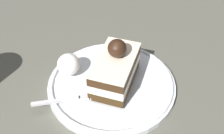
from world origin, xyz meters
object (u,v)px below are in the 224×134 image
Objects in this scene: dessert_plate at (112,83)px; cake_slice at (115,69)px; whipped_cream_dollop at (68,65)px; fork at (71,99)px.

dessert_plate is 2.01× the size of cake_slice.
fork is (0.03, -0.06, -0.02)m from whipped_cream_dollop.
cake_slice is 0.09m from fork.
dessert_plate is at bearing 50.54° from fork.
cake_slice is 2.80× the size of whipped_cream_dollop.
whipped_cream_dollop reaches higher than fork.
cake_slice reaches higher than fork.
whipped_cream_dollop is at bearing 113.77° from fork.
dessert_plate is at bearing 161.21° from cake_slice.
cake_slice is (0.01, -0.00, 0.04)m from dessert_plate.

